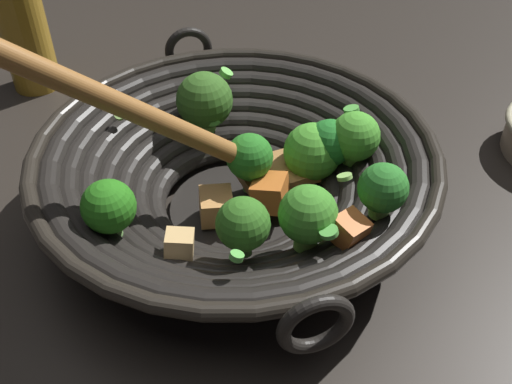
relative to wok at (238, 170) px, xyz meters
The scene contains 3 objects.
ground_plane 0.05m from the wok, 96.27° to the left, with size 4.00×4.00×0.00m, color #28231E.
wok is the anchor object (origin of this frame).
cooking_oil_bottle 0.36m from the wok, 64.17° to the left, with size 0.06×0.06×0.23m.
Camera 1 is at (-0.39, -0.14, 0.39)m, focal length 41.10 mm.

